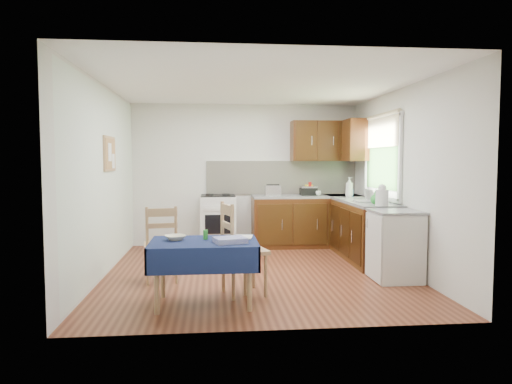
{
  "coord_description": "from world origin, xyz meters",
  "views": [
    {
      "loc": [
        -0.58,
        -6.03,
        1.51
      ],
      "look_at": [
        0.02,
        0.3,
        1.07
      ],
      "focal_mm": 32.0,
      "sensor_mm": 36.0,
      "label": 1
    }
  ],
  "objects": [
    {
      "name": "wall_front",
      "position": [
        0.0,
        -2.1,
        1.25
      ],
      "size": [
        4.0,
        0.02,
        2.5
      ],
      "primitive_type": "cube",
      "color": "silver",
      "rests_on": "ground"
    },
    {
      "name": "cup",
      "position": [
        1.22,
        1.69,
        0.94
      ],
      "size": [
        0.11,
        0.11,
        0.09
      ],
      "primitive_type": "imported",
      "rotation": [
        0.0,
        0.0,
        0.01
      ],
      "color": "silver",
      "rests_on": "worktop_back"
    },
    {
      "name": "corkboard",
      "position": [
        -1.97,
        0.3,
        1.6
      ],
      "size": [
        0.04,
        0.62,
        0.47
      ],
      "color": "tan",
      "rests_on": "wall_left"
    },
    {
      "name": "ceiling",
      "position": [
        0.0,
        0.0,
        2.5
      ],
      "size": [
        4.0,
        4.2,
        0.02
      ],
      "primitive_type": "cube",
      "color": "white",
      "rests_on": "wall_back"
    },
    {
      "name": "sandwich_press",
      "position": [
        1.08,
        1.78,
        0.98
      ],
      "size": [
        0.28,
        0.24,
        0.16
      ],
      "rotation": [
        0.0,
        0.0,
        0.11
      ],
      "color": "black",
      "rests_on": "worktop_back"
    },
    {
      "name": "plate_bowl",
      "position": [
        -0.98,
        -1.21,
        0.7
      ],
      "size": [
        0.28,
        0.28,
        0.05
      ],
      "primitive_type": "imported",
      "rotation": [
        0.0,
        0.0,
        0.42
      ],
      "color": "beige",
      "rests_on": "dining_table"
    },
    {
      "name": "wall_left",
      "position": [
        -2.0,
        0.0,
        1.25
      ],
      "size": [
        0.02,
        4.2,
        2.5
      ],
      "primitive_type": "cube",
      "color": "silver",
      "rests_on": "ground"
    },
    {
      "name": "stove",
      "position": [
        -0.5,
        1.8,
        0.46
      ],
      "size": [
        0.6,
        0.61,
        0.92
      ],
      "color": "silver",
      "rests_on": "ground"
    },
    {
      "name": "soap_bottle_a",
      "position": [
        1.68,
        1.38,
        1.06
      ],
      "size": [
        0.17,
        0.17,
        0.33
      ],
      "primitive_type": "imported",
      "rotation": [
        0.0,
        0.0,
        0.52
      ],
      "color": "silver",
      "rests_on": "worktop_right"
    },
    {
      "name": "worktop_right",
      "position": [
        1.7,
        0.65,
        0.88
      ],
      "size": [
        0.6,
        1.7,
        0.04
      ],
      "primitive_type": "cube",
      "color": "slate",
      "rests_on": "base_cabinets"
    },
    {
      "name": "splashback",
      "position": [
        0.65,
        2.08,
        1.2
      ],
      "size": [
        2.7,
        0.02,
        0.6
      ],
      "primitive_type": "cube",
      "color": "beige",
      "rests_on": "wall_back"
    },
    {
      "name": "worktop_back",
      "position": [
        1.05,
        1.8,
        0.88
      ],
      "size": [
        1.9,
        0.6,
        0.04
      ],
      "primitive_type": "cube",
      "color": "slate",
      "rests_on": "base_cabinets"
    },
    {
      "name": "worktop_corner",
      "position": [
        1.7,
        1.8,
        0.88
      ],
      "size": [
        0.6,
        0.6,
        0.04
      ],
      "primitive_type": "cube",
      "color": "slate",
      "rests_on": "base_cabinets"
    },
    {
      "name": "soap_bottle_c",
      "position": [
        1.68,
        0.13,
        0.99
      ],
      "size": [
        0.18,
        0.18,
        0.19
      ],
      "primitive_type": "imported",
      "rotation": [
        0.0,
        0.0,
        3.46
      ],
      "color": "green",
      "rests_on": "worktop_right"
    },
    {
      "name": "kettle",
      "position": [
        1.69,
        -0.1,
        1.03
      ],
      "size": [
        0.17,
        0.17,
        0.29
      ],
      "color": "silver",
      "rests_on": "worktop_right"
    },
    {
      "name": "wall_right",
      "position": [
        2.0,
        0.0,
        1.25
      ],
      "size": [
        0.02,
        4.2,
        2.5
      ],
      "primitive_type": "cube",
      "color": "silver",
      "rests_on": "ground"
    },
    {
      "name": "dish_rack",
      "position": [
        1.71,
        0.46,
        0.92
      ],
      "size": [
        0.41,
        0.32,
        0.2
      ],
      "rotation": [
        0.0,
        0.0,
        0.05
      ],
      "color": "gray",
      "rests_on": "worktop_right"
    },
    {
      "name": "spice_jar",
      "position": [
        -0.67,
        -1.2,
        0.72
      ],
      "size": [
        0.05,
        0.05,
        0.1
      ],
      "primitive_type": "cylinder",
      "color": "#258A2A",
      "rests_on": "dining_table"
    },
    {
      "name": "fridge",
      "position": [
        1.7,
        -0.55,
        0.44
      ],
      "size": [
        0.58,
        0.6,
        0.89
      ],
      "color": "silver",
      "rests_on": "ground"
    },
    {
      "name": "soap_bottle_b",
      "position": [
        1.7,
        1.4,
        1.0
      ],
      "size": [
        0.1,
        0.1,
        0.19
      ],
      "primitive_type": "imported",
      "rotation": [
        0.0,
        0.0,
        1.77
      ],
      "color": "#1E56AF",
      "rests_on": "worktop_right"
    },
    {
      "name": "chair_far",
      "position": [
        -1.23,
        -0.35,
        0.5
      ],
      "size": [
        0.48,
        0.48,
        0.95
      ],
      "rotation": [
        0.0,
        0.0,
        3.28
      ],
      "color": "tan",
      "rests_on": "ground"
    },
    {
      "name": "upper_cabinets",
      "position": [
        1.52,
        1.8,
        1.85
      ],
      "size": [
        1.2,
        0.85,
        0.7
      ],
      "color": "#351109",
      "rests_on": "wall_back"
    },
    {
      "name": "chair_near",
      "position": [
        -0.29,
        -0.99,
        0.55
      ],
      "size": [
        0.57,
        0.57,
        1.05
      ],
      "rotation": [
        0.0,
        0.0,
        1.84
      ],
      "color": "tan",
      "rests_on": "ground"
    },
    {
      "name": "sauce_bottle",
      "position": [
        1.09,
        1.73,
        1.02
      ],
      "size": [
        0.05,
        0.05,
        0.23
      ],
      "primitive_type": "cylinder",
      "color": "#AE120D",
      "rests_on": "worktop_back"
    },
    {
      "name": "base_cabinets",
      "position": [
        1.36,
        1.26,
        0.43
      ],
      "size": [
        1.9,
        2.3,
        0.86
      ],
      "color": "#351109",
      "rests_on": "ground"
    },
    {
      "name": "floor",
      "position": [
        0.0,
        0.0,
        0.0
      ],
      "size": [
        4.2,
        4.2,
        0.0
      ],
      "primitive_type": "plane",
      "color": "#522416",
      "rests_on": "ground"
    },
    {
      "name": "book",
      "position": [
        -0.35,
        -1.15,
        0.68
      ],
      "size": [
        0.22,
        0.27,
        0.02
      ],
      "primitive_type": "imported",
      "rotation": [
        0.0,
        0.0,
        -0.17
      ],
      "color": "white",
      "rests_on": "dining_table"
    },
    {
      "name": "tea_towel",
      "position": [
        -0.41,
        -1.42,
        0.7
      ],
      "size": [
        0.37,
        0.32,
        0.06
      ],
      "primitive_type": "cube",
      "rotation": [
        0.0,
        0.0,
        0.28
      ],
      "color": "#2A319C",
      "rests_on": "dining_table"
    },
    {
      "name": "yellow_packet",
      "position": [
        1.12,
        1.93,
        0.99
      ],
      "size": [
        0.15,
        0.12,
        0.18
      ],
      "primitive_type": "cube",
      "rotation": [
        0.0,
        0.0,
        0.3
      ],
      "color": "yellow",
      "rests_on": "worktop_back"
    },
    {
      "name": "toaster",
      "position": [
        0.44,
        1.71,
        0.99
      ],
      "size": [
        0.26,
        0.16,
        0.2
      ],
      "rotation": [
        0.0,
        0.0,
        0.23
      ],
      "color": "silver",
      "rests_on": "worktop_back"
    },
    {
      "name": "dining_table",
      "position": [
        -0.68,
        -1.3,
        0.57
      ],
      "size": [
        1.11,
        0.76,
        0.67
      ],
      "rotation": [
        0.0,
        0.0,
        0.3
      ],
      "color": "#101A43",
      "rests_on": "ground"
    },
    {
      "name": "wall_back",
      "position": [
        0.0,
        2.1,
        1.25
      ],
      "size": [
        4.0,
        0.02,
        2.5
      ],
      "primitive_type": "cube",
      "color": "silver",
      "rests_on": "ground"
    },
    {
      "name": "window",
      "position": [
        1.97,
        0.7,
        1.65
      ],
      "size": [
        0.04,
        1.48,
        1.26
      ],
      "color": "#294E20",
      "rests_on": "wall_right"
    }
  ]
}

